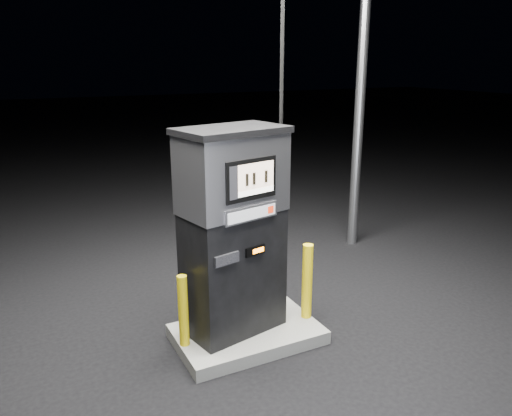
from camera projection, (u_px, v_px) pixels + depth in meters
name	position (u px, v px, depth m)	size (l,w,h in m)	color
ground	(247.00, 340.00, 5.69)	(80.00, 80.00, 0.00)	black
pump_island	(247.00, 334.00, 5.67)	(1.60, 1.00, 0.15)	slate
fuel_dispenser	(233.00, 230.00, 5.34)	(1.31, 0.89, 4.70)	black
bollard_left	(183.00, 311.00, 5.21)	(0.11, 0.11, 0.79)	yellow
bollard_right	(307.00, 281.00, 5.78)	(0.12, 0.12, 0.91)	yellow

